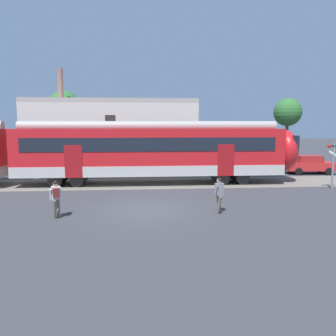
% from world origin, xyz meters
% --- Properties ---
extents(ground_plane, '(160.00, 160.00, 0.00)m').
position_xyz_m(ground_plane, '(0.00, 0.00, 0.00)').
color(ground_plane, '#38383D').
extents(commuter_train, '(38.05, 3.07, 4.73)m').
position_xyz_m(commuter_train, '(-8.16, 7.31, 2.25)').
color(commuter_train, '#B7B2AD').
rests_on(commuter_train, ground).
extents(pedestrian_white, '(0.53, 0.71, 1.67)m').
position_xyz_m(pedestrian_white, '(-3.97, -1.03, 0.99)').
color(pedestrian_white, '#6B6051').
rests_on(pedestrian_white, ground).
extents(pedestrian_grey, '(0.52, 0.71, 1.67)m').
position_xyz_m(pedestrian_grey, '(3.31, -0.79, 0.96)').
color(pedestrian_grey, '#6B6051').
rests_on(pedestrian_grey, ground).
extents(parked_car_red, '(4.09, 1.93, 1.54)m').
position_xyz_m(parked_car_red, '(13.75, 10.84, 0.78)').
color(parked_car_red, '#B22323').
rests_on(parked_car_red, ground).
extents(crossing_signal, '(0.96, 0.21, 3.00)m').
position_xyz_m(crossing_signal, '(11.79, 4.21, 2.01)').
color(crossing_signal, gray).
rests_on(crossing_signal, ground).
extents(background_building, '(15.64, 5.00, 9.20)m').
position_xyz_m(background_building, '(-2.99, 16.27, 3.21)').
color(background_building, beige).
rests_on(background_building, ground).
extents(street_tree_right, '(2.90, 2.90, 6.84)m').
position_xyz_m(street_tree_right, '(15.11, 18.44, 5.33)').
color(street_tree_right, brown).
rests_on(street_tree_right, ground).
extents(street_tree_left, '(3.22, 3.22, 7.47)m').
position_xyz_m(street_tree_left, '(-8.00, 18.76, 5.80)').
color(street_tree_left, brown).
rests_on(street_tree_left, ground).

